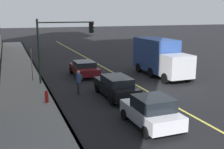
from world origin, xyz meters
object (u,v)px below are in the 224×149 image
object	(u,v)px
car_white	(151,111)
car_black	(116,86)
truck_blue	(159,57)
pedestrian_with_backpack	(79,80)
traffic_light_mast	(62,39)
fire_hydrant	(47,98)
street_sign_post	(32,62)
car_maroon	(84,68)

from	to	relation	value
car_white	car_black	distance (m)	5.36
truck_blue	pedestrian_with_backpack	bearing A→B (deg)	110.61
car_black	traffic_light_mast	world-z (taller)	traffic_light_mast
truck_blue	fire_hydrant	bearing A→B (deg)	113.57
street_sign_post	pedestrian_with_backpack	bearing A→B (deg)	-149.80
traffic_light_mast	fire_hydrant	size ratio (longest dim) A/B	5.68
traffic_light_mast	street_sign_post	bearing A→B (deg)	61.22
car_white	car_maroon	distance (m)	12.76
pedestrian_with_backpack	fire_hydrant	xyz separation A→B (m)	(-1.62, 2.53, -0.56)
car_white	car_black	xyz separation A→B (m)	(5.36, -0.16, -0.02)
car_maroon	truck_blue	xyz separation A→B (m)	(-2.45, -6.59, 1.06)
truck_blue	car_maroon	bearing A→B (deg)	69.61
car_black	traffic_light_mast	xyz separation A→B (m)	(5.30, 2.67, 2.92)
traffic_light_mast	pedestrian_with_backpack	bearing A→B (deg)	-172.75
car_maroon	pedestrian_with_backpack	size ratio (longest dim) A/B	2.56
car_white	fire_hydrant	xyz separation A→B (m)	(5.48, 4.59, -0.35)
car_black	truck_blue	bearing A→B (deg)	-51.94
fire_hydrant	car_maroon	bearing A→B (deg)	-31.57
street_sign_post	car_black	bearing A→B (deg)	-142.60
car_white	truck_blue	bearing A→B (deg)	-32.16
car_white	traffic_light_mast	xyz separation A→B (m)	(10.66, 2.51, 2.90)
car_maroon	car_black	distance (m)	7.40
pedestrian_with_backpack	traffic_light_mast	size ratio (longest dim) A/B	0.33
car_white	truck_blue	size ratio (longest dim) A/B	0.53
car_maroon	truck_blue	size ratio (longest dim) A/B	0.62
car_black	pedestrian_with_backpack	world-z (taller)	pedestrian_with_backpack
car_white	pedestrian_with_backpack	size ratio (longest dim) A/B	2.19
car_white	fire_hydrant	distance (m)	7.15
truck_blue	traffic_light_mast	bearing A→B (deg)	87.75
car_white	pedestrian_with_backpack	bearing A→B (deg)	16.16
car_white	fire_hydrant	world-z (taller)	car_white
car_maroon	car_black	size ratio (longest dim) A/B	0.95
car_maroon	street_sign_post	xyz separation A→B (m)	(-0.79, 4.78, 0.96)
car_maroon	car_black	xyz separation A→B (m)	(-7.40, -0.28, 0.06)
car_white	fire_hydrant	size ratio (longest dim) A/B	4.06
car_white	car_maroon	world-z (taller)	car_white
car_black	fire_hydrant	size ratio (longest dim) A/B	5.01
car_white	car_maroon	size ratio (longest dim) A/B	0.86
car_maroon	street_sign_post	world-z (taller)	street_sign_post
car_white	truck_blue	xyz separation A→B (m)	(10.30, -6.48, 0.97)
truck_blue	pedestrian_with_backpack	xyz separation A→B (m)	(-3.21, 8.54, -0.76)
truck_blue	fire_hydrant	xyz separation A→B (m)	(-4.83, 11.07, -1.32)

